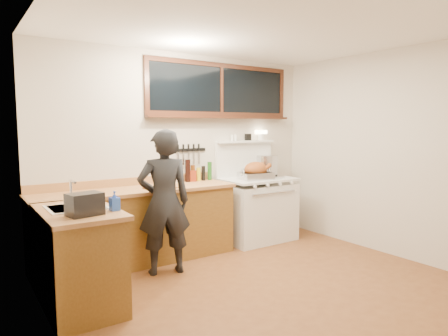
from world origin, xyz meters
TOP-DOWN VIEW (x-y plane):
  - ground_plane at (0.00, 0.00)m, footprint 4.00×3.50m
  - room_shell at (0.00, 0.00)m, footprint 4.10×3.60m
  - counter_back at (-0.80, 1.45)m, footprint 2.44×0.64m
  - counter_left at (-1.70, 0.62)m, footprint 0.64×1.09m
  - sink_unit at (-1.68, 0.70)m, footprint 0.50×0.45m
  - vintage_stove at (1.00, 1.41)m, footprint 1.02×0.74m
  - back_window at (0.60, 1.72)m, footprint 2.32×0.13m
  - left_doorway at (-1.99, -0.55)m, footprint 0.02×1.04m
  - knife_strip at (0.08, 1.73)m, footprint 0.46×0.03m
  - man at (-0.68, 0.95)m, footprint 0.66×0.52m
  - soap_bottle at (-1.43, 0.39)m, footprint 0.08×0.08m
  - toaster at (-1.70, 0.33)m, footprint 0.30×0.24m
  - cutting_board at (-0.51, 1.32)m, footprint 0.49×0.43m
  - roast_turkey at (0.90, 1.31)m, footprint 0.49×0.40m
  - stockpot at (1.34, 1.59)m, footprint 0.40×0.40m
  - saucepan at (0.96, 1.61)m, footprint 0.18×0.28m
  - pot_lid at (1.28, 1.31)m, footprint 0.24×0.24m
  - coffee_tin at (0.06, 1.63)m, footprint 0.12×0.11m
  - pitcher at (-0.14, 1.63)m, footprint 0.09×0.09m
  - bottle_cluster at (0.13, 1.63)m, footprint 0.41×0.07m

SIDE VIEW (x-z plane):
  - ground_plane at x=0.00m, z-range -0.02..0.00m
  - counter_left at x=-1.70m, z-range 0.00..0.90m
  - counter_back at x=-0.80m, z-range -0.05..0.95m
  - vintage_stove at x=1.00m, z-range -0.32..1.26m
  - man at x=-0.68m, z-range 0.00..1.61m
  - sink_unit at x=-1.68m, z-range 0.66..1.03m
  - pot_lid at x=1.28m, z-range 0.89..0.93m
  - cutting_board at x=-0.51m, z-range 0.88..1.02m
  - saucepan at x=0.96m, z-range 0.90..1.01m
  - coffee_tin at x=0.06m, z-range 0.90..1.05m
  - pitcher at x=-0.14m, z-range 0.90..1.07m
  - soap_bottle at x=-1.43m, z-range 0.90..1.07m
  - toaster at x=-1.70m, z-range 0.90..1.09m
  - roast_turkey at x=0.90m, z-range 0.88..1.13m
  - bottle_cluster at x=0.13m, z-range 0.87..1.17m
  - stockpot at x=1.34m, z-range 0.90..1.20m
  - left_doorway at x=-1.99m, z-range 0.00..2.17m
  - knife_strip at x=0.08m, z-range 1.17..1.45m
  - room_shell at x=0.00m, z-range 0.32..2.97m
  - back_window at x=0.60m, z-range 1.68..2.45m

